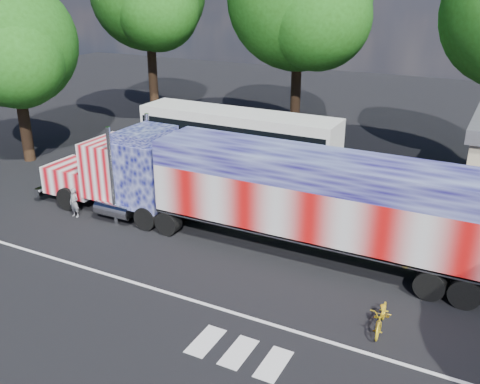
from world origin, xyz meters
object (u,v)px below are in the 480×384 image
at_px(woman, 74,203).
at_px(tree_w_a, 13,45).
at_px(coach_bus, 238,140).
at_px(bicycle, 382,316).
at_px(semi_truck, 260,191).

height_order(woman, tree_w_a, tree_w_a).
height_order(coach_bus, bicycle, coach_bus).
height_order(semi_truck, tree_w_a, tree_w_a).
distance_m(semi_truck, tree_w_a, 18.94).
bearing_deg(coach_bus, woman, -111.20).
bearing_deg(woman, bicycle, -6.31).
relative_size(woman, bicycle, 0.77).
bearing_deg(tree_w_a, bicycle, -17.01).
bearing_deg(semi_truck, coach_bus, 123.26).
bearing_deg(bicycle, tree_w_a, 158.54).
distance_m(coach_bus, bicycle, 16.83).
height_order(coach_bus, tree_w_a, tree_w_a).
bearing_deg(tree_w_a, woman, -30.88).
bearing_deg(tree_w_a, coach_bus, 20.07).
bearing_deg(coach_bus, semi_truck, -56.74).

